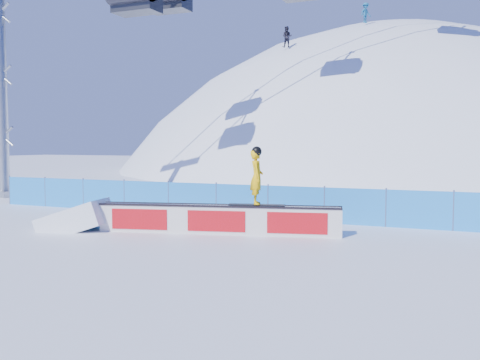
% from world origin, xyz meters
% --- Properties ---
extents(ground, '(160.00, 160.00, 0.00)m').
position_xyz_m(ground, '(0.00, 0.00, 0.00)').
color(ground, white).
rests_on(ground, ground).
extents(snow_hill, '(64.00, 64.00, 64.00)m').
position_xyz_m(snow_hill, '(0.00, 42.00, -18.00)').
color(snow_hill, white).
rests_on(snow_hill, ground).
extents(safety_fence, '(22.05, 0.05, 1.30)m').
position_xyz_m(safety_fence, '(0.00, 4.50, 0.60)').
color(safety_fence, '#1C7DDC').
rests_on(safety_fence, ground).
extents(rail_box, '(7.13, 2.18, 0.87)m').
position_xyz_m(rail_box, '(0.62, 1.24, 0.43)').
color(rail_box, silver).
rests_on(rail_box, ground).
extents(snow_ramp, '(2.40, 1.80, 1.34)m').
position_xyz_m(snow_ramp, '(-3.76, 0.18, 0.00)').
color(snow_ramp, white).
rests_on(snow_ramp, ground).
extents(snowboarder, '(1.66, 0.68, 1.71)m').
position_xyz_m(snowboarder, '(1.74, 1.51, 1.71)').
color(snowboarder, black).
rests_on(snowboarder, rail_box).
extents(distant_skiers, '(21.57, 5.32, 6.66)m').
position_xyz_m(distant_skiers, '(3.33, 30.28, 11.15)').
color(distant_skiers, black).
rests_on(distant_skiers, ground).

